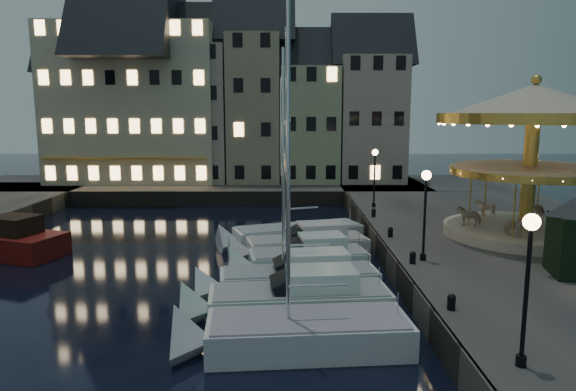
{
  "coord_description": "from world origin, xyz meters",
  "views": [
    {
      "loc": [
        0.91,
        -21.83,
        8.01
      ],
      "look_at": [
        1.0,
        8.0,
        3.2
      ],
      "focal_mm": 32.0,
      "sensor_mm": 36.0,
      "label": 1
    }
  ],
  "objects_px": {
    "streetlamp_b": "(425,202)",
    "bollard_b": "(413,257)",
    "streetlamp_a": "(528,268)",
    "motorboat_e": "(300,247)",
    "motorboat_c": "(290,280)",
    "motorboat_d": "(300,261)",
    "motorboat_f": "(290,236)",
    "bollard_c": "(390,232)",
    "motorboat_a": "(291,335)",
    "bollard_a": "(451,301)",
    "carousel": "(533,132)",
    "streetlamp_c": "(375,170)",
    "motorboat_b": "(290,302)",
    "bollard_d": "(374,212)"
  },
  "relations": [
    {
      "from": "motorboat_d",
      "to": "carousel",
      "type": "relative_size",
      "value": 0.7
    },
    {
      "from": "bollard_b",
      "to": "motorboat_f",
      "type": "distance_m",
      "value": 10.08
    },
    {
      "from": "bollard_a",
      "to": "motorboat_f",
      "type": "distance_m",
      "value": 14.97
    },
    {
      "from": "streetlamp_a",
      "to": "bollard_c",
      "type": "xyz_separation_m",
      "value": [
        -0.6,
        14.5,
        -2.41
      ]
    },
    {
      "from": "streetlamp_b",
      "to": "streetlamp_c",
      "type": "bearing_deg",
      "value": 90.0
    },
    {
      "from": "streetlamp_b",
      "to": "motorboat_a",
      "type": "bearing_deg",
      "value": -133.84
    },
    {
      "from": "bollard_a",
      "to": "bollard_d",
      "type": "relative_size",
      "value": 1.0
    },
    {
      "from": "motorboat_f",
      "to": "carousel",
      "type": "distance_m",
      "value": 14.86
    },
    {
      "from": "bollard_a",
      "to": "motorboat_d",
      "type": "height_order",
      "value": "motorboat_d"
    },
    {
      "from": "bollard_a",
      "to": "motorboat_b",
      "type": "height_order",
      "value": "motorboat_b"
    },
    {
      "from": "streetlamp_a",
      "to": "bollard_d",
      "type": "distance_m",
      "value": 20.15
    },
    {
      "from": "bollard_a",
      "to": "motorboat_f",
      "type": "bearing_deg",
      "value": 111.64
    },
    {
      "from": "motorboat_b",
      "to": "motorboat_d",
      "type": "distance_m",
      "value": 5.71
    },
    {
      "from": "bollard_d",
      "to": "motorboat_c",
      "type": "distance_m",
      "value": 12.32
    },
    {
      "from": "bollard_b",
      "to": "motorboat_f",
      "type": "xyz_separation_m",
      "value": [
        -5.5,
        8.38,
        -1.07
      ]
    },
    {
      "from": "bollard_d",
      "to": "motorboat_d",
      "type": "height_order",
      "value": "motorboat_d"
    },
    {
      "from": "streetlamp_a",
      "to": "motorboat_e",
      "type": "xyz_separation_m",
      "value": [
        -5.52,
        14.92,
        -3.38
      ]
    },
    {
      "from": "bollard_b",
      "to": "carousel",
      "type": "relative_size",
      "value": 0.06
    },
    {
      "from": "motorboat_c",
      "to": "motorboat_e",
      "type": "distance_m",
      "value": 5.92
    },
    {
      "from": "streetlamp_a",
      "to": "motorboat_e",
      "type": "bearing_deg",
      "value": 110.3
    },
    {
      "from": "streetlamp_b",
      "to": "bollard_d",
      "type": "relative_size",
      "value": 7.32
    },
    {
      "from": "carousel",
      "to": "motorboat_b",
      "type": "bearing_deg",
      "value": -147.85
    },
    {
      "from": "streetlamp_c",
      "to": "carousel",
      "type": "distance_m",
      "value": 11.58
    },
    {
      "from": "bollard_a",
      "to": "bollard_b",
      "type": "distance_m",
      "value": 5.5
    },
    {
      "from": "streetlamp_c",
      "to": "motorboat_c",
      "type": "bearing_deg",
      "value": -112.98
    },
    {
      "from": "motorboat_c",
      "to": "bollard_d",
      "type": "bearing_deg",
      "value": 63.22
    },
    {
      "from": "bollard_b",
      "to": "motorboat_d",
      "type": "bearing_deg",
      "value": 152.02
    },
    {
      "from": "streetlamp_b",
      "to": "motorboat_e",
      "type": "bearing_deg",
      "value": 138.29
    },
    {
      "from": "streetlamp_c",
      "to": "carousel",
      "type": "bearing_deg",
      "value": -52.13
    },
    {
      "from": "motorboat_a",
      "to": "streetlamp_c",
      "type": "bearing_deg",
      "value": 72.88
    },
    {
      "from": "motorboat_b",
      "to": "carousel",
      "type": "bearing_deg",
      "value": 32.15
    },
    {
      "from": "streetlamp_a",
      "to": "motorboat_b",
      "type": "bearing_deg",
      "value": 133.59
    },
    {
      "from": "bollard_a",
      "to": "bollard_c",
      "type": "xyz_separation_m",
      "value": [
        0.0,
        10.5,
        0.0
      ]
    },
    {
      "from": "streetlamp_a",
      "to": "motorboat_e",
      "type": "relative_size",
      "value": 0.54
    },
    {
      "from": "bollard_d",
      "to": "motorboat_e",
      "type": "xyz_separation_m",
      "value": [
        -4.92,
        -5.08,
        -0.96
      ]
    },
    {
      "from": "streetlamp_b",
      "to": "motorboat_b",
      "type": "bearing_deg",
      "value": -150.3
    },
    {
      "from": "bollard_a",
      "to": "carousel",
      "type": "height_order",
      "value": "carousel"
    },
    {
      "from": "streetlamp_b",
      "to": "motorboat_c",
      "type": "bearing_deg",
      "value": -171.02
    },
    {
      "from": "bollard_c",
      "to": "motorboat_d",
      "type": "relative_size",
      "value": 0.08
    },
    {
      "from": "streetlamp_c",
      "to": "carousel",
      "type": "relative_size",
      "value": 0.42
    },
    {
      "from": "streetlamp_b",
      "to": "motorboat_a",
      "type": "xyz_separation_m",
      "value": [
        -6.12,
        -6.38,
        -3.48
      ]
    },
    {
      "from": "streetlamp_b",
      "to": "motorboat_d",
      "type": "relative_size",
      "value": 0.6
    },
    {
      "from": "streetlamp_b",
      "to": "bollard_b",
      "type": "bearing_deg",
      "value": -140.19
    },
    {
      "from": "streetlamp_c",
      "to": "bollard_b",
      "type": "xyz_separation_m",
      "value": [
        -0.6,
        -14.0,
        -2.41
      ]
    },
    {
      "from": "streetlamp_c",
      "to": "bollard_d",
      "type": "distance_m",
      "value": 4.29
    },
    {
      "from": "streetlamp_a",
      "to": "streetlamp_b",
      "type": "bearing_deg",
      "value": 90.0
    },
    {
      "from": "motorboat_d",
      "to": "motorboat_e",
      "type": "distance_m",
      "value": 2.76
    },
    {
      "from": "streetlamp_a",
      "to": "carousel",
      "type": "height_order",
      "value": "carousel"
    },
    {
      "from": "streetlamp_b",
      "to": "motorboat_e",
      "type": "distance_m",
      "value": 8.13
    },
    {
      "from": "bollard_c",
      "to": "motorboat_d",
      "type": "distance_m",
      "value": 5.61
    }
  ]
}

